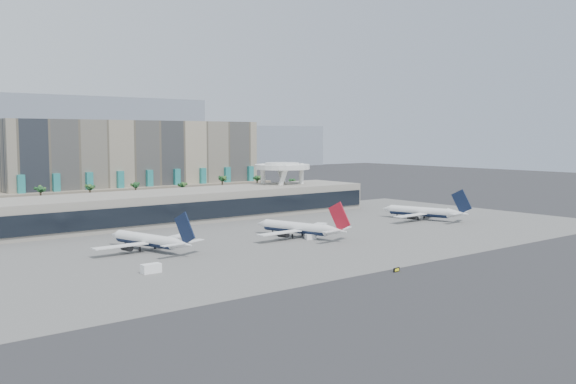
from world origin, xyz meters
TOP-DOWN VIEW (x-y plane):
  - ground at (0.00, 0.00)m, footprint 900.00×900.00m
  - apron_pad at (0.00, 55.00)m, footprint 260.00×130.00m
  - mountain_ridge at (27.88, 470.00)m, footprint 680.00×60.00m
  - hotel at (10.00, 174.41)m, footprint 140.00×30.00m
  - terminal at (0.00, 109.84)m, footprint 170.00×32.50m
  - saucer_structure at (55.00, 116.00)m, footprint 26.00×26.00m
  - palm_row at (7.00, 145.00)m, footprint 157.80×2.80m
  - airliner_left at (-44.54, 54.42)m, footprint 35.88×37.26m
  - airliner_centre at (7.03, 45.42)m, footprint 36.35×37.71m
  - airliner_right at (76.07, 48.78)m, footprint 37.00×38.37m
  - service_vehicle_a at (-58.54, 25.07)m, footprint 4.94×2.46m
  - service_vehicle_b at (7.35, 39.82)m, footprint 3.89×2.84m
  - taxiway_sign at (-8.73, -12.67)m, footprint 2.39×0.64m

SIDE VIEW (x-z plane):
  - ground at x=0.00m, z-range 0.00..0.00m
  - apron_pad at x=0.00m, z-range 0.00..0.06m
  - taxiway_sign at x=-8.73m, z-range -0.01..1.07m
  - service_vehicle_b at x=7.35m, z-range 0.00..1.79m
  - service_vehicle_a at x=-58.54m, z-range 0.00..2.40m
  - airliner_left at x=-44.54m, z-range -3.24..9.83m
  - airliner_centre at x=7.03m, z-range -3.29..10.00m
  - airliner_right at x=76.07m, z-range -3.36..10.19m
  - terminal at x=0.00m, z-range -0.73..13.77m
  - palm_row at x=7.00m, z-range 3.95..17.05m
  - hotel at x=10.00m, z-range -4.19..37.81m
  - saucer_structure at x=55.00m, z-range 7.51..29.40m
  - mountain_ridge at x=27.88m, z-range -5.11..64.89m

